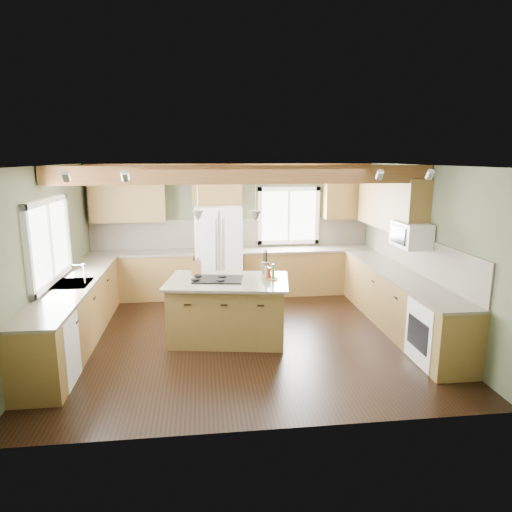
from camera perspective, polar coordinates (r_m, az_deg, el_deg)
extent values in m
plane|color=black|center=(7.18, -1.51, -9.98)|extent=(5.60, 5.60, 0.00)
plane|color=silver|center=(6.64, -1.63, 11.26)|extent=(5.60, 5.60, 0.00)
plane|color=#4F543C|center=(9.24, -3.00, 3.44)|extent=(5.60, 0.00, 5.60)
plane|color=#4F543C|center=(7.11, -24.65, -0.35)|extent=(0.00, 5.00, 5.00)
plane|color=#4F543C|center=(7.57, 20.03, 0.74)|extent=(0.00, 5.00, 5.00)
cube|color=#583719|center=(6.61, -1.59, 10.13)|extent=(5.55, 0.26, 0.26)
cube|color=#583719|center=(9.04, -3.05, 11.14)|extent=(5.55, 0.20, 0.10)
cube|color=brown|center=(9.24, -2.99, 2.88)|extent=(5.58, 0.03, 0.58)
cube|color=brown|center=(7.63, 19.72, 0.15)|extent=(0.03, 3.70, 0.58)
cube|color=brown|center=(9.18, -14.04, -2.46)|extent=(2.02, 0.60, 0.88)
cube|color=#4A4336|center=(9.08, -14.19, 0.35)|extent=(2.06, 0.64, 0.04)
cube|color=brown|center=(9.34, 6.34, -1.91)|extent=(2.62, 0.60, 0.88)
cube|color=#4A4336|center=(9.24, 6.41, 0.86)|extent=(2.66, 0.64, 0.04)
cube|color=brown|center=(7.29, -21.67, -6.82)|extent=(0.60, 3.70, 0.88)
cube|color=#4A4336|center=(7.16, -21.96, -3.33)|extent=(0.64, 3.74, 0.04)
cube|color=brown|center=(7.70, 17.39, -5.51)|extent=(0.60, 3.70, 0.88)
cube|color=#4A4336|center=(7.57, 17.62, -2.19)|extent=(0.64, 3.74, 0.04)
cube|color=brown|center=(9.08, -15.70, 6.98)|extent=(1.40, 0.35, 0.90)
cube|color=brown|center=(8.96, -4.92, 8.61)|extent=(0.96, 0.35, 0.70)
cube|color=brown|center=(8.22, 16.46, 6.42)|extent=(0.35, 2.20, 0.90)
cube|color=brown|center=(9.43, 11.23, 7.38)|extent=(0.90, 0.35, 0.90)
cube|color=white|center=(7.11, -24.55, 1.70)|extent=(0.04, 1.60, 1.05)
cube|color=white|center=(9.34, 4.07, 5.07)|extent=(1.10, 0.04, 1.00)
cube|color=#262628|center=(7.16, -21.96, -3.30)|extent=(0.50, 0.65, 0.03)
cylinder|color=#B2B2B7|center=(7.08, -20.65, -2.15)|extent=(0.02, 0.02, 0.28)
cube|color=white|center=(6.13, -24.63, -10.82)|extent=(0.60, 0.60, 0.84)
cube|color=white|center=(6.60, 21.92, -8.92)|extent=(0.60, 0.72, 0.84)
cube|color=white|center=(7.39, 18.82, 2.53)|extent=(0.40, 0.70, 0.38)
cone|color=#B2B2B7|center=(6.70, -7.27, 4.99)|extent=(0.18, 0.18, 0.16)
cone|color=#B2B2B7|center=(6.61, -0.05, 5.00)|extent=(0.18, 0.18, 0.16)
cube|color=white|center=(8.93, -4.73, 0.49)|extent=(0.90, 0.74, 1.80)
cube|color=olive|center=(6.97, -3.52, -6.82)|extent=(1.82, 1.28, 0.88)
cube|color=#4A4336|center=(6.83, -3.57, -3.18)|extent=(1.95, 1.41, 0.04)
cube|color=black|center=(6.84, -4.74, -2.92)|extent=(0.80, 0.60, 0.02)
cube|color=brown|center=(7.16, -7.48, -1.47)|extent=(0.15, 0.13, 0.22)
cylinder|color=#3E3832|center=(7.22, 1.17, -1.43)|extent=(0.14, 0.14, 0.17)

